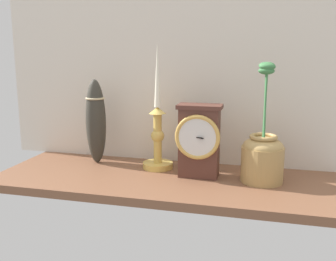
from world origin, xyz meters
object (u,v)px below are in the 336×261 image
(candlestick_tall_left, at_px, (158,134))
(tall_ceramic_vase, at_px, (96,121))
(mantel_clock, at_px, (199,140))
(brass_vase_jar, at_px, (263,154))

(candlestick_tall_left, xyz_separation_m, tall_ceramic_vase, (-0.21, 0.01, 0.03))
(mantel_clock, xyz_separation_m, candlestick_tall_left, (-0.14, 0.05, 0.00))
(mantel_clock, distance_m, brass_vase_jar, 0.18)
(brass_vase_jar, distance_m, tall_ceramic_vase, 0.54)
(mantel_clock, bearing_deg, brass_vase_jar, 0.76)
(mantel_clock, relative_size, brass_vase_jar, 0.64)
(brass_vase_jar, xyz_separation_m, tall_ceramic_vase, (-0.53, 0.06, 0.06))
(mantel_clock, relative_size, candlestick_tall_left, 0.55)
(mantel_clock, relative_size, tall_ceramic_vase, 0.78)
(candlestick_tall_left, bearing_deg, tall_ceramic_vase, 177.56)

